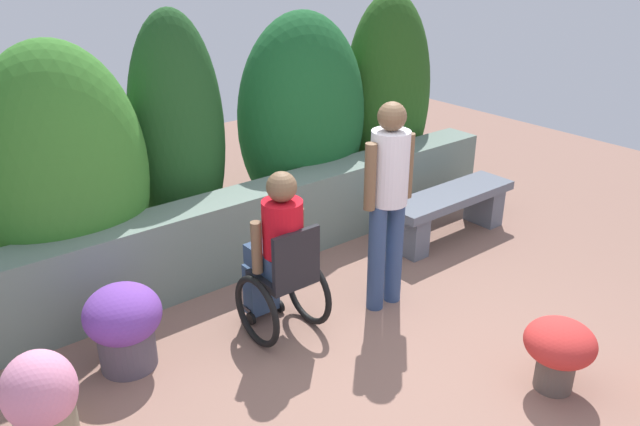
% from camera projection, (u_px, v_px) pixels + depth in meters
% --- Properties ---
extents(ground_plane, '(12.50, 12.50, 0.00)m').
position_uv_depth(ground_plane, '(388.00, 365.00, 4.52)').
color(ground_plane, '#8C6657').
extents(stone_retaining_wall, '(6.02, 0.40, 0.74)m').
position_uv_depth(stone_retaining_wall, '(245.00, 230.00, 5.71)').
color(stone_retaining_wall, slate).
rests_on(stone_retaining_wall, ground).
extents(hedge_backdrop, '(6.21, 1.16, 3.06)m').
position_uv_depth(hedge_backdrop, '(194.00, 133.00, 5.70)').
color(hedge_backdrop, '#22682A').
rests_on(hedge_backdrop, ground).
extents(stone_bench, '(1.51, 0.43, 0.49)m').
position_uv_depth(stone_bench, '(449.00, 208.00, 6.31)').
color(stone_bench, slate).
rests_on(stone_bench, ground).
extents(person_in_wheelchair, '(0.53, 0.66, 1.33)m').
position_uv_depth(person_in_wheelchair, '(279.00, 259.00, 4.67)').
color(person_in_wheelchair, black).
rests_on(person_in_wheelchair, ground).
extents(person_standing_companion, '(0.49, 0.30, 1.72)m').
position_uv_depth(person_standing_companion, '(388.00, 193.00, 4.87)').
color(person_standing_companion, navy).
rests_on(person_standing_companion, ground).
extents(flower_pot_purple_near, '(0.47, 0.47, 0.51)m').
position_uv_depth(flower_pot_purple_near, '(559.00, 348.00, 4.17)').
color(flower_pot_purple_near, '#5E514A').
rests_on(flower_pot_purple_near, ground).
extents(flower_pot_terracotta_by_wall, '(0.54, 0.54, 0.64)m').
position_uv_depth(flower_pot_terracotta_by_wall, '(124.00, 323.00, 4.37)').
color(flower_pot_terracotta_by_wall, '#534B59').
rests_on(flower_pot_terracotta_by_wall, ground).
extents(flower_pot_small_foreground, '(0.44, 0.44, 0.62)m').
position_uv_depth(flower_pot_small_foreground, '(41.00, 399.00, 3.73)').
color(flower_pot_small_foreground, gray).
rests_on(flower_pot_small_foreground, ground).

